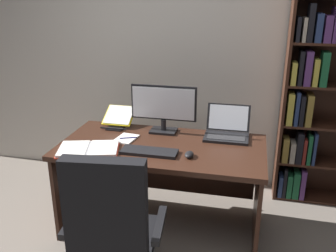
# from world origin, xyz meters

# --- Properties ---
(wall_back) EXTENTS (5.33, 0.12, 2.65)m
(wall_back) POSITION_xyz_m (0.00, 1.95, 1.32)
(wall_back) COLOR beige
(wall_back) RESTS_ON ground
(desk) EXTENTS (1.60, 0.81, 0.75)m
(desk) POSITION_xyz_m (0.05, 1.01, 0.55)
(desk) COLOR #381E14
(desk) RESTS_ON ground
(bookshelf) EXTENTS (0.86, 0.28, 2.22)m
(bookshelf) POSITION_xyz_m (1.31, 1.73, 1.11)
(bookshelf) COLOR #381E14
(bookshelf) RESTS_ON ground
(office_chair) EXTENTS (0.65, 0.60, 1.04)m
(office_chair) POSITION_xyz_m (-0.06, 0.12, 0.44)
(office_chair) COLOR black
(office_chair) RESTS_ON ground
(monitor) EXTENTS (0.56, 0.16, 0.40)m
(monitor) POSITION_xyz_m (0.00, 1.22, 0.96)
(monitor) COLOR black
(monitor) RESTS_ON desk
(laptop) EXTENTS (0.36, 0.31, 0.24)m
(laptop) POSITION_xyz_m (0.53, 1.22, 0.81)
(laptop) COLOR black
(laptop) RESTS_ON desk
(keyboard) EXTENTS (0.42, 0.15, 0.02)m
(keyboard) POSITION_xyz_m (0.00, 0.76, 0.76)
(keyboard) COLOR black
(keyboard) RESTS_ON desk
(computer_mouse) EXTENTS (0.06, 0.10, 0.04)m
(computer_mouse) POSITION_xyz_m (0.30, 0.76, 0.77)
(computer_mouse) COLOR black
(computer_mouse) RESTS_ON desk
(reading_stand_with_book) EXTENTS (0.26, 0.28, 0.15)m
(reading_stand_with_book) POSITION_xyz_m (-0.43, 1.28, 0.83)
(reading_stand_with_book) COLOR black
(reading_stand_with_book) RESTS_ON desk
(open_binder) EXTENTS (0.51, 0.41, 0.02)m
(open_binder) POSITION_xyz_m (-0.46, 0.71, 0.76)
(open_binder) COLOR #DB422D
(open_binder) RESTS_ON desk
(notepad) EXTENTS (0.18, 0.23, 0.01)m
(notepad) POSITION_xyz_m (-0.26, 0.98, 0.76)
(notepad) COLOR white
(notepad) RESTS_ON desk
(pen) EXTENTS (0.13, 0.06, 0.01)m
(pen) POSITION_xyz_m (-0.24, 0.98, 0.77)
(pen) COLOR navy
(pen) RESTS_ON notepad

